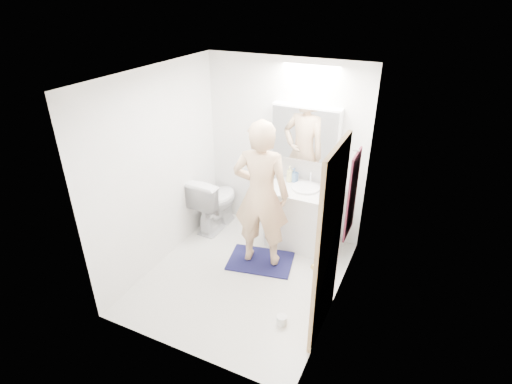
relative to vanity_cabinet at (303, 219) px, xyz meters
The scene contains 23 objects.
floor 1.12m from the vanity_cabinet, 112.67° to the right, with size 2.50×2.50×0.00m, color silver.
ceiling 2.27m from the vanity_cabinet, 112.67° to the right, with size 2.50×2.50×0.00m, color white.
wall_back 0.95m from the vanity_cabinet, 144.74° to the left, with size 2.50×2.50×0.00m, color white.
wall_front 2.39m from the vanity_cabinet, 100.32° to the right, with size 2.50×2.50×0.00m, color white.
wall_left 1.96m from the vanity_cabinet, 147.30° to the right, with size 2.50×2.50×0.00m, color white.
wall_right 1.44m from the vanity_cabinet, 54.17° to the right, with size 2.50×2.50×0.00m, color white.
vanity_cabinet is the anchor object (origin of this frame).
countertop 0.41m from the vanity_cabinet, 90.00° to the right, with size 0.95×0.58×0.04m, color white.
sink_basin 0.45m from the vanity_cabinet, 90.00° to the left, with size 0.36×0.36×0.03m, color white.
faucet 0.56m from the vanity_cabinet, 90.00° to the left, with size 0.02×0.02×0.16m, color silver.
medicine_cabinet 1.13m from the vanity_cabinet, 116.16° to the left, with size 0.88×0.14×0.70m, color white.
mirror_panel 1.12m from the vanity_cabinet, 127.59° to the left, with size 0.84×0.01×0.66m, color silver.
toilet 1.29m from the vanity_cabinet, behind, with size 0.46×0.80×0.82m, color white.
bath_rug 0.80m from the vanity_cabinet, 118.50° to the right, with size 0.80×0.55×0.02m, color #151642.
person 0.91m from the vanity_cabinet, 118.50° to the right, with size 0.67×0.44×1.84m, color tan.
door 1.60m from the vanity_cabinet, 62.77° to the right, with size 0.04×0.80×2.00m, color tan.
door_knob 1.82m from the vanity_cabinet, 68.48° to the right, with size 0.06×0.06×0.06m, color gold.
towel 1.06m from the vanity_cabinet, 31.59° to the right, with size 0.02×0.42×1.00m, color black.
towel_hook 1.46m from the vanity_cabinet, 32.09° to the right, with size 0.02×0.02×0.07m, color silver.
soap_bottle_a 0.62m from the vanity_cabinet, 150.99° to the left, with size 0.08×0.09×0.22m, color #D3D388.
soap_bottle_b 0.60m from the vanity_cabinet, 140.37° to the left, with size 0.09×0.09×0.19m, color #537EB2.
toothbrush_cup 0.56m from the vanity_cabinet, 31.93° to the left, with size 0.09×0.09×0.09m, color #3A57AE.
toilet_paper_roll 1.55m from the vanity_cabinet, 78.37° to the right, with size 0.11×0.11×0.10m, color white.
Camera 1 is at (1.78, -3.41, 3.16)m, focal length 28.07 mm.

